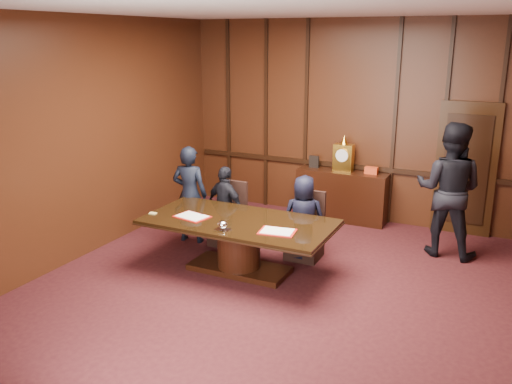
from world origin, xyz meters
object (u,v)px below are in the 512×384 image
sideboard (342,194)px  signatory_left (226,206)px  signatory_right (304,218)px  witness_right (449,190)px  conference_table (239,237)px  witness_left (190,194)px

sideboard → signatory_left: size_ratio=1.25×
sideboard → signatory_right: bearing=-89.1°
signatory_left → witness_right: size_ratio=0.63×
conference_table → witness_right: size_ratio=1.30×
sideboard → signatory_left: sideboard is taller
signatory_left → signatory_right: bearing=-163.4°
sideboard → witness_right: bearing=-24.8°
conference_table → witness_left: 1.46m
signatory_left → signatory_right: 1.30m
sideboard → witness_left: size_ratio=1.03×
witness_left → witness_right: (3.74, 1.21, 0.23)m
signatory_left → witness_left: (-0.60, -0.08, 0.14)m
signatory_left → witness_left: witness_left is taller
signatory_right → witness_left: witness_left is taller
sideboard → witness_left: (-1.87, -2.08, 0.29)m
signatory_right → witness_right: bearing=-166.2°
witness_right → signatory_right: bearing=35.9°
sideboard → signatory_left: (-1.27, -1.99, 0.15)m
sideboard → signatory_left: 2.37m
signatory_left → witness_right: witness_right is taller
conference_table → signatory_left: (-0.65, 0.80, 0.13)m
sideboard → conference_table: 2.86m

